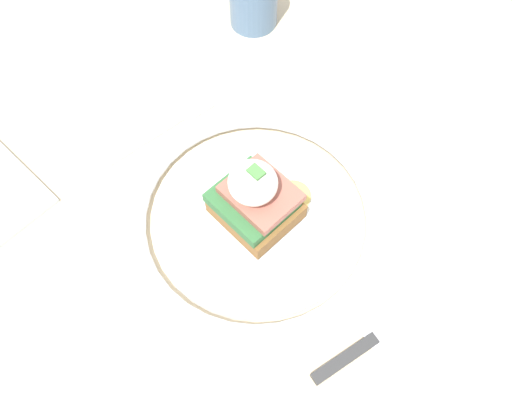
{
  "coord_description": "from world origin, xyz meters",
  "views": [
    {
      "loc": [
        0.17,
        -0.18,
        1.26
      ],
      "look_at": [
        -0.01,
        -0.01,
        0.78
      ],
      "focal_mm": 35.0,
      "sensor_mm": 36.0,
      "label": 1
    }
  ],
  "objects_px": {
    "plate": "(256,216)",
    "fork": "(167,127)",
    "sandwich": "(255,198)",
    "knife": "(371,341)"
  },
  "relations": [
    {
      "from": "plate",
      "to": "fork",
      "type": "distance_m",
      "value": 0.17
    },
    {
      "from": "sandwich",
      "to": "fork",
      "type": "distance_m",
      "value": 0.18
    },
    {
      "from": "plate",
      "to": "knife",
      "type": "height_order",
      "value": "plate"
    },
    {
      "from": "sandwich",
      "to": "fork",
      "type": "xyz_separation_m",
      "value": [
        -0.17,
        0.01,
        -0.05
      ]
    },
    {
      "from": "plate",
      "to": "sandwich",
      "type": "xyz_separation_m",
      "value": [
        -0.0,
        -0.0,
        0.04
      ]
    },
    {
      "from": "plate",
      "to": "fork",
      "type": "xyz_separation_m",
      "value": [
        -0.17,
        0.01,
        -0.01
      ]
    },
    {
      "from": "sandwich",
      "to": "knife",
      "type": "xyz_separation_m",
      "value": [
        0.18,
        -0.01,
        -0.05
      ]
    },
    {
      "from": "fork",
      "to": "knife",
      "type": "bearing_deg",
      "value": -3.54
    },
    {
      "from": "plate",
      "to": "fork",
      "type": "bearing_deg",
      "value": 177.07
    },
    {
      "from": "sandwich",
      "to": "fork",
      "type": "relative_size",
      "value": 0.69
    }
  ]
}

